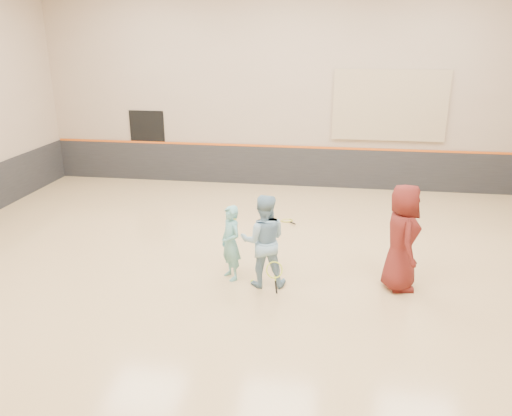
# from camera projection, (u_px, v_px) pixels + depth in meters

# --- Properties ---
(room) EXTENTS (15.04, 12.04, 6.22)m
(room) POSITION_uv_depth(u_px,v_px,m) (264.00, 232.00, 9.58)
(room) COLOR tan
(room) RESTS_ON ground
(wainscot_back) EXTENTS (14.90, 0.04, 1.20)m
(wainscot_back) POSITION_uv_depth(u_px,v_px,m) (290.00, 167.00, 15.23)
(wainscot_back) COLOR #232326
(wainscot_back) RESTS_ON floor
(accent_stripe) EXTENTS (14.90, 0.03, 0.06)m
(accent_stripe) POSITION_uv_depth(u_px,v_px,m) (291.00, 147.00, 15.02)
(accent_stripe) COLOR #D85914
(accent_stripe) RESTS_ON wall_back
(acoustic_panel) EXTENTS (3.20, 0.08, 2.00)m
(acoustic_panel) POSITION_uv_depth(u_px,v_px,m) (390.00, 106.00, 14.19)
(acoustic_panel) COLOR tan
(acoustic_panel) RESTS_ON wall_back
(doorway) EXTENTS (1.10, 0.05, 2.20)m
(doorway) POSITION_uv_depth(u_px,v_px,m) (148.00, 146.00, 15.71)
(doorway) COLOR black
(doorway) RESTS_ON floor
(girl) EXTENTS (0.60, 0.63, 1.45)m
(girl) POSITION_uv_depth(u_px,v_px,m) (231.00, 243.00, 9.30)
(girl) COLOR #66B0B1
(girl) RESTS_ON floor
(instructor) EXTENTS (0.93, 0.77, 1.74)m
(instructor) POSITION_uv_depth(u_px,v_px,m) (264.00, 241.00, 9.01)
(instructor) COLOR #7DA8C2
(instructor) RESTS_ON floor
(young_man) EXTENTS (0.74, 1.03, 1.96)m
(young_man) POSITION_uv_depth(u_px,v_px,m) (402.00, 238.00, 8.87)
(young_man) COLOR #5D1A16
(young_man) RESTS_ON floor
(held_racket) EXTENTS (0.32, 0.32, 0.63)m
(held_racket) POSITION_uv_depth(u_px,v_px,m) (274.00, 270.00, 8.68)
(held_racket) COLOR #BED92F
(held_racket) RESTS_ON instructor
(spare_racket) EXTENTS (0.66, 0.66, 0.10)m
(spare_racket) POSITION_uv_depth(u_px,v_px,m) (287.00, 219.00, 12.44)
(spare_racket) COLOR gold
(spare_racket) RESTS_ON floor
(ball_under_racket) EXTENTS (0.07, 0.07, 0.07)m
(ball_under_racket) POSITION_uv_depth(u_px,v_px,m) (252.00, 281.00, 9.32)
(ball_under_racket) COLOR #D0EC37
(ball_under_racket) RESTS_ON floor
(ball_in_hand) EXTENTS (0.07, 0.07, 0.07)m
(ball_in_hand) POSITION_uv_depth(u_px,v_px,m) (410.00, 228.00, 8.63)
(ball_in_hand) COLOR gold
(ball_in_hand) RESTS_ON young_man
(ball_beside_spare) EXTENTS (0.07, 0.07, 0.07)m
(ball_beside_spare) POSITION_uv_depth(u_px,v_px,m) (235.00, 218.00, 12.54)
(ball_beside_spare) COLOR #B0CF30
(ball_beside_spare) RESTS_ON floor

